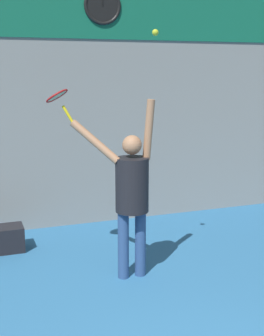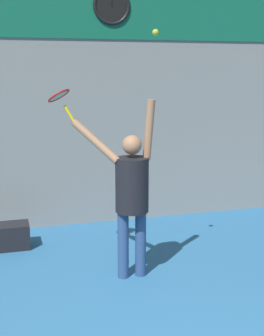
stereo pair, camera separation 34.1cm
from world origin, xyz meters
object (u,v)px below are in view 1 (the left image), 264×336
(scoreboard_clock, at_px, (103,5))
(tennis_racket, at_px, (58,98))
(tennis_ball, at_px, (155,32))
(tennis_player, at_px, (131,190))

(scoreboard_clock, height_order, tennis_racket, scoreboard_clock)
(tennis_ball, bearing_deg, scoreboard_clock, 89.23)
(tennis_player, relative_size, tennis_racket, 5.36)
(tennis_racket, bearing_deg, scoreboard_clock, 58.03)
(tennis_racket, xyz_separation_m, tennis_ball, (0.99, -0.49, 0.71))
(tennis_racket, distance_m, tennis_ball, 1.31)
(tennis_racket, bearing_deg, tennis_ball, -26.10)
(tennis_racket, relative_size, tennis_ball, 5.55)
(tennis_player, relative_size, tennis_ball, 29.74)
(tennis_racket, bearing_deg, tennis_player, -30.61)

